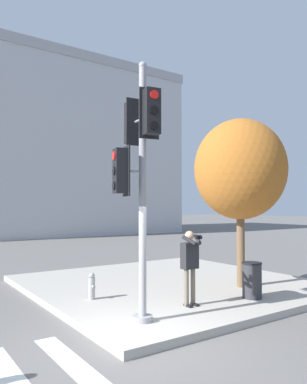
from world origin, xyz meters
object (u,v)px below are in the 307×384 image
(street_tree, at_px, (240,170))
(person_photographer, at_px, (190,260))
(fire_hydrant, at_px, (92,286))
(trash_bin, at_px, (252,280))
(traffic_signal_pole, at_px, (138,161))

(street_tree, bearing_deg, person_photographer, -163.92)
(fire_hydrant, distance_m, trash_bin, 4.07)
(person_photographer, relative_size, fire_hydrant, 2.65)
(traffic_signal_pole, height_order, street_tree, traffic_signal_pole)
(street_tree, bearing_deg, traffic_signal_pole, -165.71)
(person_photographer, bearing_deg, street_tree, 16.08)
(traffic_signal_pole, height_order, fire_hydrant, traffic_signal_pole)
(traffic_signal_pole, relative_size, street_tree, 1.09)
(person_photographer, height_order, street_tree, street_tree)
(traffic_signal_pole, xyz_separation_m, fire_hydrant, (0.04, 2.23, -2.92))
(traffic_signal_pole, xyz_separation_m, person_photographer, (1.67, 0.34, -2.19))
(traffic_signal_pole, bearing_deg, street_tree, 14.29)
(fire_hydrant, bearing_deg, person_photographer, -49.16)
(street_tree, distance_m, trash_bin, 3.24)
(person_photographer, xyz_separation_m, fire_hydrant, (-1.63, 1.89, -0.73))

